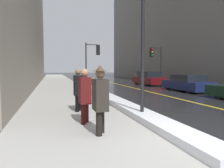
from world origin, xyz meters
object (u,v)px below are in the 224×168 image
traffic_light_near (93,55)px  parked_car_navy (187,83)px  pedestrian_with_shoulder_bag (78,88)px  parked_car_maroon (149,79)px  lamp_post (143,21)px  pedestrian_nearside (100,97)px  pedestrian_in_glasses (85,93)px  traffic_light_far (155,57)px

traffic_light_near → parked_car_navy: traffic_light_near is taller
pedestrian_with_shoulder_bag → parked_car_maroon: pedestrian_with_shoulder_bag is taller
lamp_post → parked_car_navy: (6.63, 7.15, -2.64)m
lamp_post → pedestrian_with_shoulder_bag: size_ratio=3.29×
pedestrian_nearside → pedestrian_in_glasses: 1.21m
parked_car_navy → parked_car_maroon: parked_car_maroon is taller
traffic_light_far → pedestrian_with_shoulder_bag: traffic_light_far is taller
traffic_light_far → parked_car_maroon: (-0.21, 0.94, -2.11)m
pedestrian_in_glasses → lamp_post: bearing=95.6°
traffic_light_near → pedestrian_with_shoulder_bag: 11.36m
traffic_light_far → parked_car_maroon: bearing=-85.2°
lamp_post → pedestrian_with_shoulder_bag: bearing=138.6°
pedestrian_in_glasses → pedestrian_with_shoulder_bag: bearing=177.9°
pedestrian_nearside → pedestrian_with_shoulder_bag: pedestrian_nearside is taller
traffic_light_near → lamp_post: bearing=-96.4°
pedestrian_with_shoulder_bag → parked_car_navy: 10.15m
parked_car_maroon → traffic_light_near: bearing=95.8°
pedestrian_in_glasses → parked_car_maroon: (8.47, 13.63, -0.30)m
parked_car_navy → parked_car_maroon: (-0.13, 6.25, 0.05)m
traffic_light_far → pedestrian_in_glasses: traffic_light_far is taller
parked_car_maroon → parked_car_navy: bearing=178.9°
traffic_light_near → pedestrian_in_glasses: (-2.67, -12.81, -1.90)m
traffic_light_near → pedestrian_nearside: (-2.46, -14.00, -1.87)m
lamp_post → pedestrian_nearside: (-1.75, -1.42, -2.26)m
lamp_post → parked_car_navy: size_ratio=1.27×
pedestrian_in_glasses → parked_car_maroon: pedestrian_in_glasses is taller
pedestrian_in_glasses → pedestrian_with_shoulder_bag: (0.03, 1.93, -0.01)m
traffic_light_near → pedestrian_with_shoulder_bag: size_ratio=2.36×
traffic_light_far → parked_car_navy: bearing=81.3°
parked_car_maroon → pedestrian_in_glasses: bearing=145.9°
parked_car_navy → pedestrian_nearside: bearing=134.5°
pedestrian_nearside → parked_car_navy: size_ratio=0.41×
lamp_post → pedestrian_in_glasses: (-1.96, -0.23, -2.29)m
pedestrian_in_glasses → parked_car_navy: size_ratio=0.39×
lamp_post → pedestrian_nearside: bearing=-141.0°
pedestrian_in_glasses → pedestrian_with_shoulder_bag: pedestrian_in_glasses is taller
lamp_post → traffic_light_far: lamp_post is taller
pedestrian_with_shoulder_bag → parked_car_maroon: 14.42m
pedestrian_nearside → pedestrian_with_shoulder_bag: 3.12m
traffic_light_near → pedestrian_in_glasses: bearing=-104.9°
traffic_light_far → pedestrian_nearside: size_ratio=2.16×
pedestrian_in_glasses → parked_car_maroon: 16.04m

